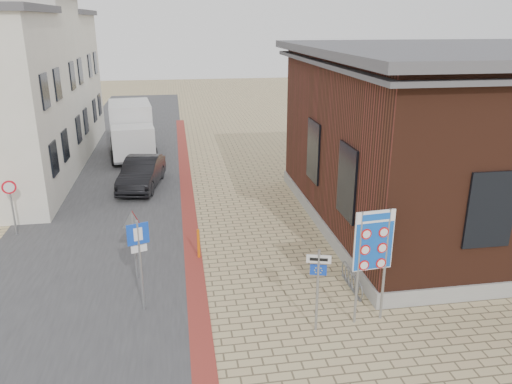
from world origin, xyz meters
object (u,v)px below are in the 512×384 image
object	(u,v)px
border_sign	(374,243)
parking_sign	(139,250)
box_truck	(132,130)
bollard	(199,244)
essen_sign	(318,278)
sedan	(142,173)

from	to	relation	value
border_sign	parking_sign	bearing A→B (deg)	160.52
box_truck	bollard	xyz separation A→B (m)	(3.15, -14.28, -1.06)
box_truck	essen_sign	distance (m)	19.89
essen_sign	bollard	size ratio (longest dim) A/B	2.20
box_truck	bollard	size ratio (longest dim) A/B	5.79
border_sign	bollard	bearing A→B (deg)	128.26
parking_sign	essen_sign	bearing A→B (deg)	-39.84
bollard	parking_sign	bearing A→B (deg)	-119.54
essen_sign	sedan	bearing A→B (deg)	127.60
border_sign	essen_sign	world-z (taller)	border_sign
essen_sign	parking_sign	world-z (taller)	parking_sign
sedan	parking_sign	distance (m)	11.14
essen_sign	bollard	world-z (taller)	essen_sign
box_truck	essen_sign	bearing A→B (deg)	-78.86
box_truck	parking_sign	bearing A→B (deg)	-91.47
sedan	box_truck	size ratio (longest dim) A/B	0.73
border_sign	bollard	size ratio (longest dim) A/B	3.04
sedan	border_sign	bearing A→B (deg)	-52.98
parking_sign	sedan	bearing A→B (deg)	73.91
box_truck	border_sign	size ratio (longest dim) A/B	1.91
bollard	box_truck	bearing A→B (deg)	102.43
parking_sign	bollard	distance (m)	3.69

